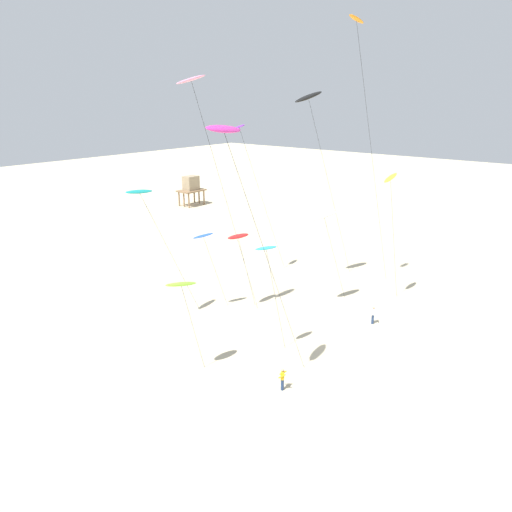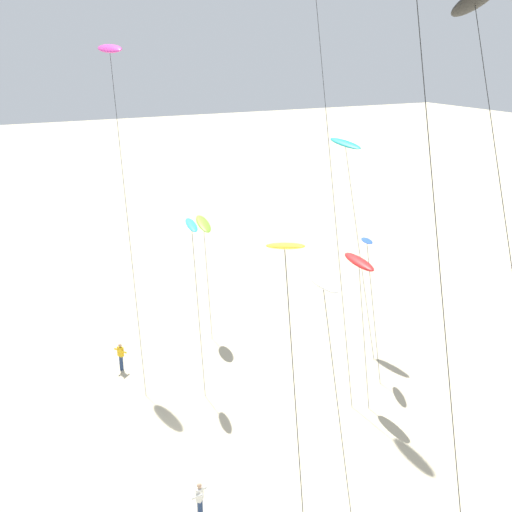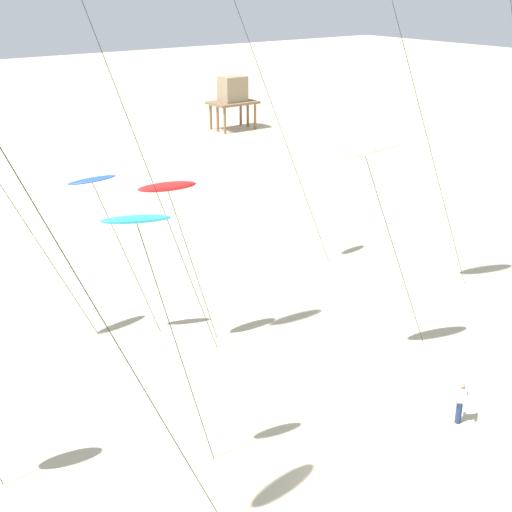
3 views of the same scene
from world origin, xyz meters
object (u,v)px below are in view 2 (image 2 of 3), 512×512
object	(u,v)px
kite_magenta	(110,51)
kite_lime	(203,224)
kite_red	(359,262)
kite_white	(323,284)
kite_yellow	(285,253)
kite_black	(476,3)
kite_flyer_nearest	(121,356)
kite_cyan	(192,227)
kite_blue	(367,243)
kite_flyer_middle	(200,500)
kite_teal	(345,146)

from	to	relation	value
kite_magenta	kite_lime	xyz separation A→B (m)	(0.68, 4.93, -10.31)
kite_red	kite_white	size ratio (longest dim) A/B	0.80
kite_yellow	kite_black	bearing A→B (deg)	101.63
kite_black	kite_flyer_nearest	xyz separation A→B (m)	(-15.73, -8.82, -18.25)
kite_red	kite_flyer_nearest	bearing A→B (deg)	-125.92
kite_cyan	kite_red	bearing A→B (deg)	54.73
kite_flyer_nearest	kite_yellow	bearing A→B (deg)	3.00
kite_lime	kite_black	distance (m)	22.34
kite_blue	kite_flyer_nearest	bearing A→B (deg)	-113.13
kite_black	kite_flyer_middle	xyz separation A→B (m)	(-2.58, -9.21, -18.25)
kite_yellow	kite_white	world-z (taller)	kite_yellow
kite_red	kite_black	size ratio (longest dim) A/B	0.38
kite_blue	kite_teal	distance (m)	7.06
kite_black	kite_lime	bearing A→B (deg)	-172.85
kite_black	kite_flyer_nearest	distance (m)	25.66
kite_white	kite_lime	xyz separation A→B (m)	(-16.07, 1.45, -1.90)
kite_white	kite_black	world-z (taller)	kite_black
kite_yellow	kite_blue	bearing A→B (deg)	135.05
kite_yellow	kite_cyan	size ratio (longest dim) A/B	1.40
kite_cyan	kite_yellow	bearing A→B (deg)	-10.28
kite_lime	kite_teal	bearing A→B (deg)	67.94
kite_lime	kite_flyer_nearest	distance (m)	9.47
kite_yellow	kite_cyan	distance (m)	15.27
kite_red	kite_black	bearing A→B (deg)	-12.86
kite_flyer_nearest	kite_teal	bearing A→B (deg)	88.71
kite_cyan	kite_lime	xyz separation A→B (m)	(-5.67, 2.91, -1.68)
kite_magenta	kite_flyer_nearest	world-z (taller)	kite_magenta
kite_blue	kite_white	distance (m)	11.01
kite_white	kite_teal	bearing A→B (deg)	143.13
kite_lime	kite_flyer_middle	xyz separation A→B (m)	(16.12, -6.87, -6.24)
kite_yellow	kite_cyan	world-z (taller)	kite_yellow
kite_magenta	kite_lime	distance (m)	11.45
kite_lime	kite_black	size ratio (longest dim) A/B	0.38
kite_teal	kite_black	xyz separation A→B (m)	(15.40, -5.79, 7.23)
kite_magenta	kite_flyer_middle	xyz separation A→B (m)	(16.80, -1.94, -16.56)
kite_yellow	kite_teal	world-z (taller)	kite_yellow
kite_lime	kite_cyan	bearing A→B (deg)	-27.16
kite_lime	kite_flyer_middle	distance (m)	18.60
kite_red	kite_cyan	world-z (taller)	kite_cyan
kite_white	kite_black	bearing A→B (deg)	55.32
kite_red	kite_blue	size ratio (longest dim) A/B	0.98
kite_lime	kite_flyer_nearest	size ratio (longest dim) A/B	4.53
kite_black	kite_flyer_nearest	world-z (taller)	kite_black
kite_blue	kite_black	xyz separation A→B (m)	(10.27, -3.96, 11.72)
kite_cyan	kite_blue	distance (m)	9.72
kite_yellow	kite_flyer_middle	distance (m)	12.14
kite_black	kite_flyer_nearest	bearing A→B (deg)	-150.71
kite_black	kite_yellow	bearing A→B (deg)	-78.37
kite_white	kite_yellow	bearing A→B (deg)	-44.05
kite_cyan	kite_teal	distance (m)	11.71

